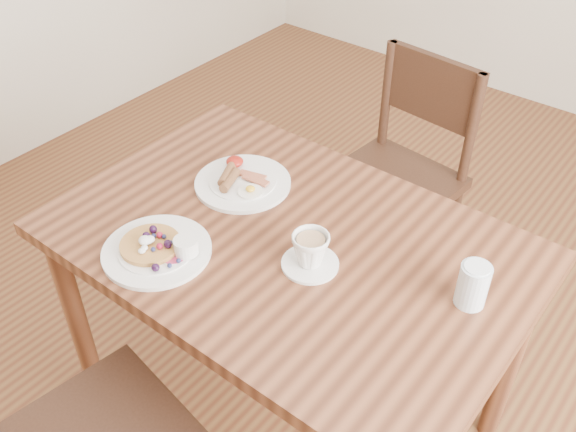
% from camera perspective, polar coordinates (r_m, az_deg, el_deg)
% --- Properties ---
extents(ground, '(5.00, 5.00, 0.00)m').
position_cam_1_polar(ground, '(2.19, 0.00, -16.86)').
color(ground, '#582C19').
rests_on(ground, ground).
extents(dining_table, '(1.20, 0.80, 0.75)m').
position_cam_1_polar(dining_table, '(1.69, 0.00, -4.44)').
color(dining_table, brown).
rests_on(dining_table, ground).
extents(chair_far, '(0.46, 0.46, 0.88)m').
position_cam_1_polar(chair_far, '(2.36, 9.98, 4.23)').
color(chair_far, '#361F13').
rests_on(chair_far, ground).
extents(pancake_plate, '(0.27, 0.27, 0.06)m').
position_cam_1_polar(pancake_plate, '(1.61, -11.43, -2.86)').
color(pancake_plate, white).
rests_on(pancake_plate, dining_table).
extents(breakfast_plate, '(0.27, 0.27, 0.04)m').
position_cam_1_polar(breakfast_plate, '(1.80, -4.16, 3.12)').
color(breakfast_plate, white).
rests_on(breakfast_plate, dining_table).
extents(teacup_saucer, '(0.14, 0.14, 0.09)m').
position_cam_1_polar(teacup_saucer, '(1.52, 2.01, -3.21)').
color(teacup_saucer, white).
rests_on(teacup_saucer, dining_table).
extents(water_glass, '(0.07, 0.07, 0.11)m').
position_cam_1_polar(water_glass, '(1.49, 16.11, -5.92)').
color(water_glass, silver).
rests_on(water_glass, dining_table).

